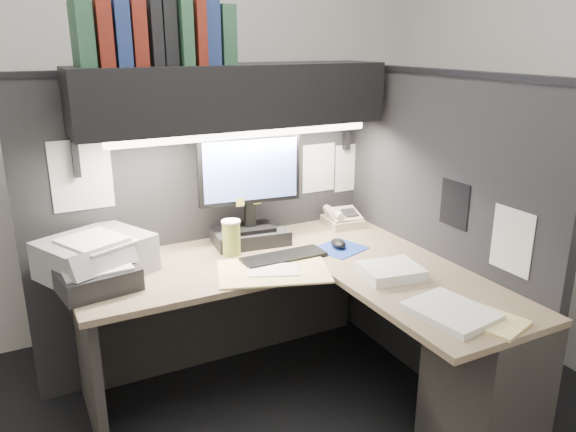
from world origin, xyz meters
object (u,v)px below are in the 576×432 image
object	(u,v)px
keyboard	(284,257)
telephone	(343,219)
overhead_shelf	(234,96)
printer	(96,256)
desk	(364,343)
notebook_stack	(97,278)
coffee_cup	(231,239)
monitor	(250,202)

from	to	relation	value
keyboard	telephone	distance (m)	0.62
overhead_shelf	keyboard	world-z (taller)	overhead_shelf
overhead_shelf	printer	size ratio (longest dim) A/B	3.54
desk	notebook_stack	xyz separation A→B (m)	(-1.06, 0.51, 0.34)
telephone	coffee_cup	bearing A→B (deg)	-164.76
overhead_shelf	monitor	xyz separation A→B (m)	(0.06, -0.03, -0.54)
notebook_stack	overhead_shelf	bearing A→B (deg)	17.87
monitor	notebook_stack	distance (m)	0.87
desk	coffee_cup	distance (m)	0.82
overhead_shelf	notebook_stack	size ratio (longest dim) A/B	4.84
monitor	keyboard	world-z (taller)	monitor
desk	telephone	distance (m)	0.89
keyboard	telephone	xyz separation A→B (m)	(0.54, 0.30, 0.03)
overhead_shelf	coffee_cup	distance (m)	0.70
telephone	desk	bearing A→B (deg)	-109.60
printer	telephone	bearing A→B (deg)	-21.88
overhead_shelf	printer	world-z (taller)	overhead_shelf
notebook_stack	desk	bearing A→B (deg)	-25.73
overhead_shelf	printer	bearing A→B (deg)	-173.94
printer	monitor	bearing A→B (deg)	-21.25
overhead_shelf	coffee_cup	xyz separation A→B (m)	(-0.09, -0.13, -0.69)
coffee_cup	printer	distance (m)	0.65
keyboard	notebook_stack	size ratio (longest dim) A/B	1.32
monitor	telephone	xyz separation A→B (m)	(0.59, 0.02, -0.19)
notebook_stack	telephone	bearing A→B (deg)	9.60
overhead_shelf	telephone	world-z (taller)	overhead_shelf
monitor	coffee_cup	bearing A→B (deg)	-138.84
telephone	printer	size ratio (longest dim) A/B	0.47
desk	notebook_stack	bearing A→B (deg)	154.27
printer	notebook_stack	xyz separation A→B (m)	(-0.03, -0.17, -0.04)
desk	overhead_shelf	bearing A→B (deg)	111.79
keyboard	coffee_cup	bearing A→B (deg)	138.66
telephone	coffee_cup	xyz separation A→B (m)	(-0.74, -0.12, 0.04)
desk	monitor	distance (m)	0.92
desk	coffee_cup	bearing A→B (deg)	121.88
keyboard	printer	distance (m)	0.88
desk	telephone	world-z (taller)	telephone
keyboard	notebook_stack	xyz separation A→B (m)	(-0.87, 0.06, 0.04)
notebook_stack	keyboard	bearing A→B (deg)	-4.21
coffee_cup	printer	world-z (taller)	printer
telephone	coffee_cup	size ratio (longest dim) A/B	1.21
printer	notebook_stack	bearing A→B (deg)	-123.57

